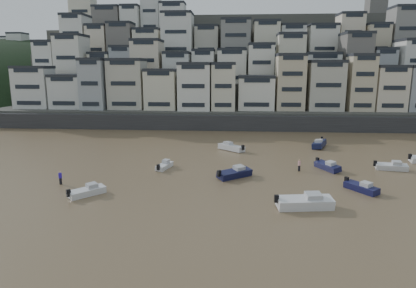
# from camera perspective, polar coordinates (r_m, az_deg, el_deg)

# --- Properties ---
(harbor_wall) EXTENTS (140.00, 3.00, 3.50)m
(harbor_wall) POSITION_cam_1_polar(r_m,az_deg,el_deg) (86.69, 6.60, 3.25)
(harbor_wall) COLOR #38383A
(harbor_wall) RESTS_ON ground
(hillside) EXTENTS (141.04, 66.00, 50.00)m
(hillside) POSITION_cam_1_polar(r_m,az_deg,el_deg) (125.77, 8.18, 11.04)
(hillside) COLOR #4C4C47
(hillside) RESTS_ON ground
(headland) EXTENTS (216.00, 135.00, 53.33)m
(headland) POSITION_cam_1_polar(r_m,az_deg,el_deg) (186.24, -28.96, 5.93)
(headland) COLOR black
(headland) RESTS_ON ground
(boat_a) EXTENTS (6.65, 2.97, 1.75)m
(boat_a) POSITION_cam_1_polar(r_m,az_deg,el_deg) (40.60, 14.68, -8.43)
(boat_a) COLOR silver
(boat_a) RESTS_ON ground
(boat_b) EXTENTS (3.85, 4.68, 1.26)m
(boat_b) POSITION_cam_1_polar(r_m,az_deg,el_deg) (48.19, 22.53, -6.02)
(boat_b) COLOR #141540
(boat_b) RESTS_ON ground
(boat_c) EXTENTS (5.38, 4.79, 1.49)m
(boat_c) POSITION_cam_1_polar(r_m,az_deg,el_deg) (50.01, 4.12, -4.34)
(boat_c) COLOR #12153A
(boat_c) RESTS_ON ground
(boat_d) EXTENTS (4.91, 2.29, 1.29)m
(boat_d) POSITION_cam_1_polar(r_m,az_deg,el_deg) (59.63, 26.41, -3.00)
(boat_d) COLOR silver
(boat_d) RESTS_ON ground
(boat_e) EXTENTS (3.54, 5.03, 1.32)m
(boat_e) POSITION_cam_1_polar(r_m,az_deg,el_deg) (56.23, 17.89, -3.15)
(boat_e) COLOR #14153E
(boat_e) RESTS_ON ground
(boat_f) EXTENTS (2.37, 4.34, 1.13)m
(boat_f) POSITION_cam_1_polar(r_m,az_deg,el_deg) (54.60, -6.72, -3.19)
(boat_f) COLOR white
(boat_f) RESTS_ON ground
(boat_h) EXTENTS (5.45, 5.11, 1.54)m
(boat_h) POSITION_cam_1_polar(r_m,az_deg,el_deg) (65.78, 3.61, -0.34)
(boat_h) COLOR silver
(boat_h) RESTS_ON ground
(boat_i) EXTENTS (4.06, 6.28, 1.63)m
(boat_i) POSITION_cam_1_polar(r_m,az_deg,el_deg) (71.31, 16.75, 0.17)
(boat_i) COLOR #13193E
(boat_i) RESTS_ON ground
(boat_j) EXTENTS (4.25, 4.43, 1.26)m
(boat_j) POSITION_cam_1_polar(r_m,az_deg,el_deg) (45.41, -18.12, -6.77)
(boat_j) COLOR silver
(boat_j) RESTS_ON ground
(person_blue) EXTENTS (0.44, 0.44, 1.74)m
(person_blue) POSITION_cam_1_polar(r_m,az_deg,el_deg) (50.66, -21.77, -4.82)
(person_blue) COLOR #2C16AC
(person_blue) RESTS_ON ground
(person_pink) EXTENTS (0.44, 0.44, 1.74)m
(person_pink) POSITION_cam_1_polar(r_m,az_deg,el_deg) (54.42, 13.87, -3.18)
(person_pink) COLOR #D79798
(person_pink) RESTS_ON ground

